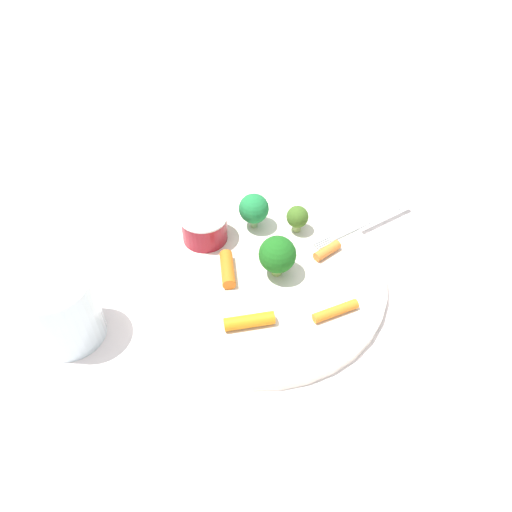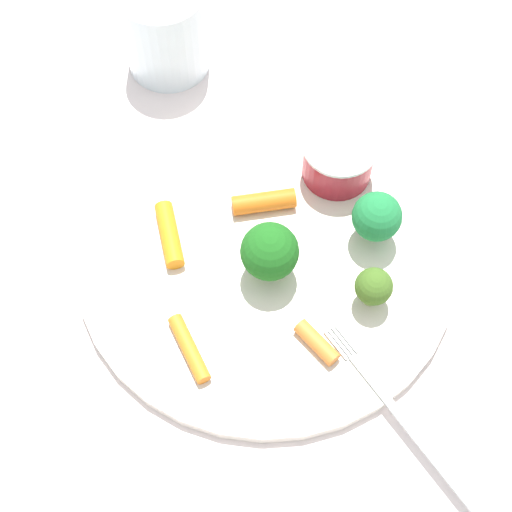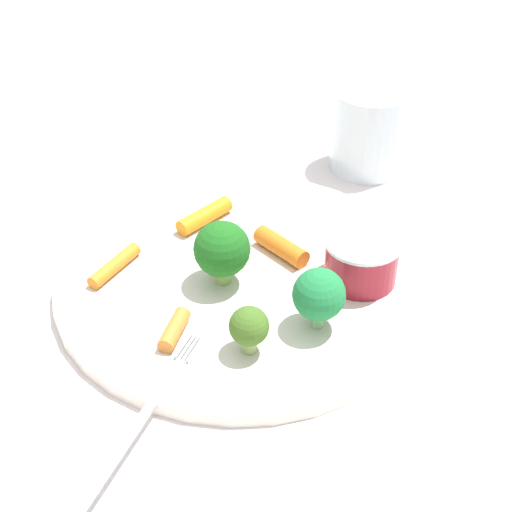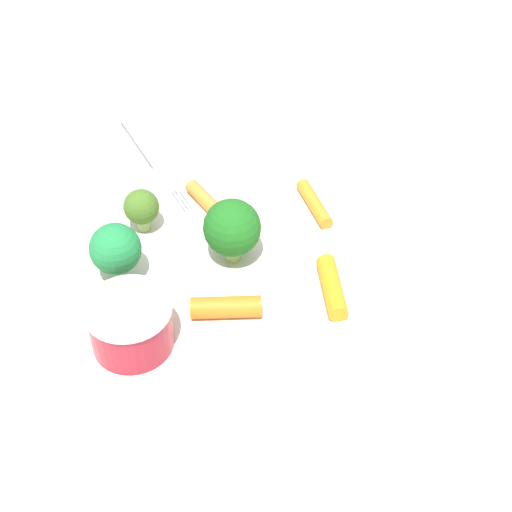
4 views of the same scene
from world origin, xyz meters
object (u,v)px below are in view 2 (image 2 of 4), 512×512
Objects in this scene: carrot_stick_2 at (169,235)px; fork at (396,411)px; sauce_cup at (338,159)px; broccoli_floret_1 at (377,217)px; broccoli_floret_0 at (270,252)px; carrot_stick_3 at (317,342)px; drinking_glass at (165,30)px; carrot_stick_1 at (189,348)px; carrot_stick_0 at (264,202)px; broccoli_floret_2 at (374,287)px; plate at (266,253)px.

fork is (-0.23, -0.03, -0.01)m from carrot_stick_2.
sauce_cup is 1.22× the size of broccoli_floret_1.
broccoli_floret_1 is at bearing -40.67° from fork.
broccoli_floret_0 is 0.08m from carrot_stick_3.
broccoli_floret_1 is 0.27m from drinking_glass.
carrot_stick_3 is at bearing -172.07° from carrot_stick_2.
fork is at bearing -173.39° from carrot_stick_2.
carrot_stick_1 is 1.44× the size of carrot_stick_3.
fork is (-0.20, 0.05, -0.01)m from carrot_stick_0.
carrot_stick_0 is at bearing 29.01° from broccoli_floret_1.
carrot_stick_3 is (-0.15, -0.02, -0.00)m from carrot_stick_2.
drinking_glass is (0.39, -0.11, 0.03)m from fork.
carrot_stick_0 reaches higher than carrot_stick_3.
broccoli_floret_2 is 0.69× the size of carrot_stick_1.
broccoli_floret_2 is 0.23× the size of fork.
carrot_stick_2 is at bearing 39.47° from plate.
broccoli_floret_0 is at bearing -85.00° from carrot_stick_1.
broccoli_floret_0 is 0.26m from drinking_glass.
broccoli_floret_1 reaches higher than carrot_stick_2.
carrot_stick_0 is (0.12, 0.00, -0.02)m from broccoli_floret_2.
sauce_cup is at bearing -33.82° from broccoli_floret_2.
carrot_stick_0 is at bearing -39.67° from broccoli_floret_0.
broccoli_floret_1 is 0.59× the size of drinking_glass.
broccoli_floret_1 is (-0.04, -0.09, -0.00)m from broccoli_floret_0.
carrot_stick_3 is (-0.07, 0.02, -0.03)m from broccoli_floret_0.
broccoli_floret_1 is (-0.07, 0.03, 0.01)m from sauce_cup.
broccoli_floret_0 is 0.15m from fork.
broccoli_floret_1 is at bearing -125.02° from plate.
plate is at bearing 139.09° from carrot_stick_0.
broccoli_floret_2 is (-0.07, -0.04, -0.01)m from broccoli_floret_0.
carrot_stick_1 is (0.07, 0.13, -0.02)m from broccoli_floret_2.
carrot_stick_3 is (-0.10, 0.13, -0.01)m from sauce_cup.
sauce_cup is 1.09× the size of carrot_stick_2.
carrot_stick_2 is (0.08, 0.04, -0.03)m from broccoli_floret_0.
plate is 8.02× the size of broccoli_floret_2.
carrot_stick_3 is at bearing 109.51° from broccoli_floret_1.
plate is 0.04m from broccoli_floret_0.
carrot_stick_2 is (0.09, -0.05, 0.00)m from carrot_stick_1.
broccoli_floret_1 is 0.31× the size of fork.
carrot_stick_1 is (-0.06, 0.13, -0.00)m from carrot_stick_0.
carrot_stick_2 is (0.11, 0.13, -0.02)m from broccoli_floret_1.
drinking_glass reaches higher than carrot_stick_2.
plate is 0.24m from drinking_glass.
carrot_stick_3 reaches higher than fork.
broccoli_floret_1 is at bearing -150.99° from carrot_stick_0.
broccoli_floret_0 is 0.09m from broccoli_floret_1.
sauce_cup is at bearing -34.45° from fork.
drinking_glass is at bearing -37.18° from carrot_stick_1.
broccoli_floret_1 reaches higher than carrot_stick_0.
broccoli_floret_1 is at bearing -132.38° from carrot_stick_2.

